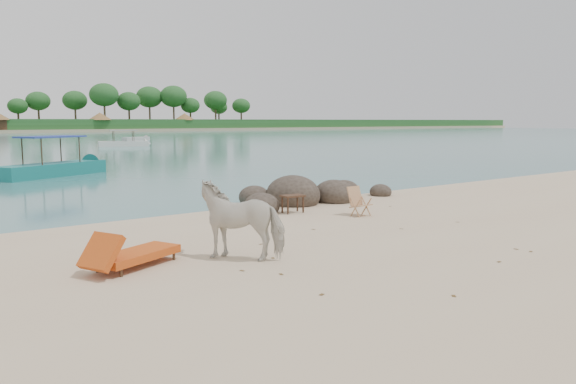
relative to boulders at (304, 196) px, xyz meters
name	(u,v)px	position (x,y,z in m)	size (l,w,h in m)	color
boulders	(304,196)	(0.00, 0.00, 0.00)	(6.27, 2.86, 1.25)	#322921
cow	(242,221)	(-5.58, -4.93, 0.51)	(0.80, 1.76, 1.48)	silver
side_table	(293,205)	(-1.58, -1.41, 0.02)	(0.64, 0.41, 0.51)	#351C15
lounge_chair	(137,251)	(-7.48, -4.35, 0.08)	(2.05, 0.72, 0.62)	#C15916
deck_chair	(361,203)	(-0.39, -2.95, 0.17)	(0.51, 0.57, 0.81)	tan
boat_near	(51,143)	(-3.80, 14.88, 1.36)	(6.56, 1.48, 3.19)	#146C6A
boat_mid	(123,133)	(11.28, 44.32, 1.16)	(5.70, 1.28, 2.78)	silver
boat_far	(136,138)	(19.81, 61.51, 0.05)	(4.81, 1.08, 0.56)	#B4B4AF
dead_leaves	(383,249)	(-2.83, -6.06, -0.23)	(7.82, 6.80, 0.00)	brown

